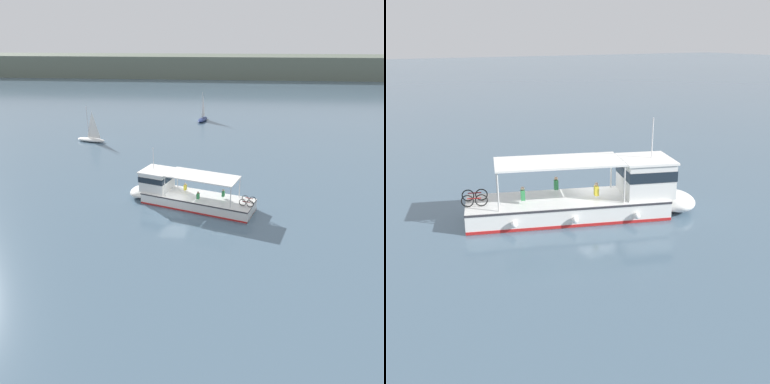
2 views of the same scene
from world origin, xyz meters
The scene contains 2 objects.
ground_plane centered at (0.00, 0.00, 0.00)m, with size 400.00×400.00×0.00m, color slate.
ferry_main centered at (0.76, 1.18, 1.02)m, with size 13.04×6.88×5.32m.
Camera 2 is at (13.34, 21.84, 9.44)m, focal length 43.62 mm.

